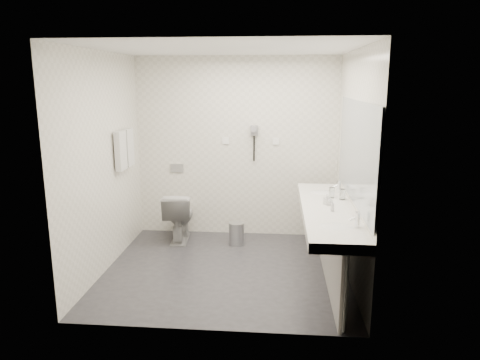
{
  "coord_description": "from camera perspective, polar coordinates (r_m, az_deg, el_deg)",
  "views": [
    {
      "loc": [
        0.58,
        -4.83,
        2.18
      ],
      "look_at": [
        0.15,
        0.15,
        1.05
      ],
      "focal_mm": 33.31,
      "sensor_mm": 36.0,
      "label": 1
    }
  ],
  "objects": [
    {
      "name": "wall_back",
      "position": [
        6.23,
        -0.47,
        4.14
      ],
      "size": [
        2.8,
        0.0,
        2.8
      ],
      "primitive_type": "plane",
      "rotation": [
        1.57,
        0.0,
        0.0
      ],
      "color": "white",
      "rests_on": "floor"
    },
    {
      "name": "basin_near",
      "position": [
        4.24,
        12.13,
        -6.06
      ],
      "size": [
        0.4,
        0.31,
        0.05
      ],
      "primitive_type": "ellipsoid",
      "color": "white",
      "rests_on": "vanity_counter"
    },
    {
      "name": "basin_far",
      "position": [
        5.48,
        10.49,
        -1.7
      ],
      "size": [
        0.4,
        0.31,
        0.05
      ],
      "primitive_type": "ellipsoid",
      "color": "white",
      "rests_on": "vanity_counter"
    },
    {
      "name": "vanity_counter",
      "position": [
        4.86,
        11.19,
        -4.0
      ],
      "size": [
        0.55,
        2.2,
        0.1
      ],
      "primitive_type": "cube",
      "color": "white",
      "rests_on": "floor"
    },
    {
      "name": "vanity_post_far",
      "position": [
        5.98,
        10.49,
        -5.05
      ],
      "size": [
        0.06,
        0.06,
        0.75
      ],
      "primitive_type": "cylinder",
      "color": "silver",
      "rests_on": "floor"
    },
    {
      "name": "toilet",
      "position": [
        6.21,
        -7.8,
        -4.61
      ],
      "size": [
        0.43,
        0.7,
        0.68
      ],
      "primitive_type": "imported",
      "rotation": [
        0.0,
        0.0,
        3.21
      ],
      "color": "white",
      "rests_on": "floor"
    },
    {
      "name": "floor",
      "position": [
        5.33,
        -1.78,
        -11.4
      ],
      "size": [
        2.8,
        2.8,
        0.0
      ],
      "primitive_type": "plane",
      "color": "#2E2D33",
      "rests_on": "ground"
    },
    {
      "name": "switch_plate_a",
      "position": [
        6.22,
        -1.86,
        5.05
      ],
      "size": [
        0.09,
        0.02,
        0.09
      ],
      "primitive_type": "cube",
      "color": "white",
      "rests_on": "wall_back"
    },
    {
      "name": "wall_front",
      "position": [
        3.7,
        -4.25,
        -1.85
      ],
      "size": [
        2.8,
        0.0,
        2.8
      ],
      "primitive_type": "plane",
      "rotation": [
        -1.57,
        0.0,
        0.0
      ],
      "color": "white",
      "rests_on": "floor"
    },
    {
      "name": "pedal_bin",
      "position": [
        6.04,
        -0.43,
        -6.93
      ],
      "size": [
        0.26,
        0.26,
        0.29
      ],
      "primitive_type": "cylinder",
      "rotation": [
        0.0,
        0.0,
        -0.26
      ],
      "color": "#B2B5BA",
      "rests_on": "floor"
    },
    {
      "name": "switch_plate_b",
      "position": [
        6.18,
        4.63,
        4.96
      ],
      "size": [
        0.09,
        0.02,
        0.09
      ],
      "primitive_type": "cube",
      "color": "white",
      "rests_on": "wall_back"
    },
    {
      "name": "vanity_post_near",
      "position": [
        4.06,
        13.29,
        -13.99
      ],
      "size": [
        0.06,
        0.06,
        0.75
      ],
      "primitive_type": "cylinder",
      "color": "silver",
      "rests_on": "floor"
    },
    {
      "name": "dryer_cord",
      "position": [
        6.17,
        1.81,
        4.05
      ],
      "size": [
        0.02,
        0.02,
        0.35
      ],
      "primitive_type": "cylinder",
      "color": "black",
      "rests_on": "dryer_cradle"
    },
    {
      "name": "dryer_cradle",
      "position": [
        6.15,
        1.84,
        6.37
      ],
      "size": [
        0.1,
        0.04,
        0.14
      ],
      "primitive_type": "cube",
      "color": "gray",
      "rests_on": "wall_back"
    },
    {
      "name": "bin_lid",
      "position": [
        5.99,
        -0.43,
        -5.54
      ],
      "size": [
        0.21,
        0.21,
        0.02
      ],
      "primitive_type": "cylinder",
      "color": "#B2B5BA",
      "rests_on": "pedal_bin"
    },
    {
      "name": "soap_bottle_c",
      "position": [
        4.7,
        11.75,
        -3.31
      ],
      "size": [
        0.04,
        0.04,
        0.11
      ],
      "primitive_type": "imported",
      "rotation": [
        0.0,
        0.0,
        -0.01
      ],
      "color": "beige",
      "rests_on": "vanity_counter"
    },
    {
      "name": "wall_left",
      "position": [
        5.3,
        -17.08,
        2.07
      ],
      "size": [
        0.0,
        2.6,
        2.6
      ],
      "primitive_type": "plane",
      "rotation": [
        1.57,
        0.0,
        1.57
      ],
      "color": "white",
      "rests_on": "floor"
    },
    {
      "name": "towel_near",
      "position": [
        5.65,
        -15.04,
        3.64
      ],
      "size": [
        0.07,
        0.24,
        0.48
      ],
      "primitive_type": "cube",
      "color": "silver",
      "rests_on": "towel_rail"
    },
    {
      "name": "glass_right",
      "position": [
        5.23,
        11.67,
        -1.58
      ],
      "size": [
        0.08,
        0.08,
        0.12
      ],
      "primitive_type": "cylinder",
      "rotation": [
        0.0,
        0.0,
        -0.32
      ],
      "color": "silver",
      "rests_on": "vanity_counter"
    },
    {
      "name": "mirror",
      "position": [
        4.76,
        14.64,
        3.5
      ],
      "size": [
        0.02,
        2.2,
        1.05
      ],
      "primitive_type": "cube",
      "color": "#B2BCC6",
      "rests_on": "wall_right"
    },
    {
      "name": "towel_far",
      "position": [
        5.91,
        -14.12,
        4.07
      ],
      "size": [
        0.07,
        0.24,
        0.48
      ],
      "primitive_type": "cube",
      "color": "silver",
      "rests_on": "towel_rail"
    },
    {
      "name": "faucet_far",
      "position": [
        5.48,
        12.56,
        -0.82
      ],
      "size": [
        0.04,
        0.04,
        0.15
      ],
      "primitive_type": "cylinder",
      "color": "silver",
      "rests_on": "vanity_counter"
    },
    {
      "name": "soap_bottle_b",
      "position": [
        4.93,
        11.39,
        -2.6
      ],
      "size": [
        0.08,
        0.08,
        0.1
      ],
      "primitive_type": "imported",
      "rotation": [
        0.0,
        0.0,
        -0.11
      ],
      "color": "beige",
      "rests_on": "vanity_counter"
    },
    {
      "name": "wall_right",
      "position": [
        4.99,
        14.31,
        1.59
      ],
      "size": [
        0.0,
        2.6,
        2.6
      ],
      "primitive_type": "plane",
      "rotation": [
        1.57,
        0.0,
        -1.57
      ],
      "color": "white",
      "rests_on": "floor"
    },
    {
      "name": "ceiling",
      "position": [
        4.88,
        -1.99,
        16.49
      ],
      "size": [
        2.8,
        2.8,
        0.0
      ],
      "primitive_type": "plane",
      "rotation": [
        3.14,
        0.0,
        0.0
      ],
      "color": "white",
      "rests_on": "wall_back"
    },
    {
      "name": "glass_left",
      "position": [
        5.18,
        12.99,
        -1.8
      ],
      "size": [
        0.09,
        0.09,
        0.12
      ],
      "primitive_type": "cylinder",
      "rotation": [
        0.0,
        0.0,
        0.39
      ],
      "color": "silver",
      "rests_on": "vanity_counter"
    },
    {
      "name": "vanity_panel",
      "position": [
        5.0,
        11.26,
        -8.67
      ],
      "size": [
        0.03,
        2.15,
        0.75
      ],
      "primitive_type": "cube",
      "color": "#9C9894",
      "rests_on": "floor"
    },
    {
      "name": "dryer_barrel",
      "position": [
        6.08,
        1.8,
        6.58
      ],
      "size": [
        0.08,
        0.14,
        0.08
      ],
      "primitive_type": "cylinder",
      "rotation": [
        1.57,
        0.0,
        0.0
      ],
      "color": "gray",
      "rests_on": "dryer_cradle"
    },
    {
      "name": "towel_rail",
      "position": [
        5.75,
        -14.79,
        6.02
      ],
      "size": [
        0.02,
        0.62,
        0.02
      ],
      "primitive_type": "cylinder",
      "rotation": [
        1.57,
        0.0,
        0.0
      ],
      "color": "silver",
      "rests_on": "wall_left"
    },
    {
      "name": "soap_bottle_a",
      "position": [
        4.93,
        11.04,
        -2.44
      ],
      "size": [
        0.08,
        0.08,
        0.12
      ],
      "primitive_type": "imported",
      "rotation": [
        0.0,
        0.0,
        0.74
      ],
      "color": "beige",
      "rests_on": "vanity_counter"
    },
    {
      "name": "faucet_near",
      "position": [
        4.24,
        14.81,
        -4.91
      ],
      "size": [
        0.04,
        0.04,
        0.15
      ],
      "primitive_type": "cylinder",
      "color": "silver",
      "rests_on": "vanity_counter"
    },
    {
      "name": "flush_plate",
      "position": [
        6.4,
        -8.07,
        1.52
      ],
      "size": [
        0.18,
        0.02,
        0.12
      ],
      "primitive_type": "cube",
      "color": "#B2B5BA",
      "rests_on": "wall_back"
    }
  ]
}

